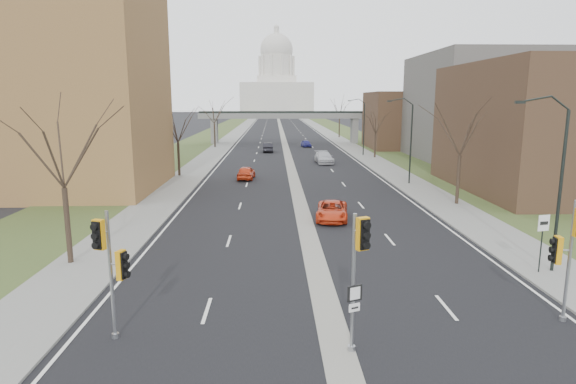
{
  "coord_description": "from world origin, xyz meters",
  "views": [
    {
      "loc": [
        -2.19,
        -16.68,
        8.57
      ],
      "look_at": [
        -1.43,
        8.93,
        3.66
      ],
      "focal_mm": 30.0,
      "sensor_mm": 36.0,
      "label": 1
    }
  ],
  "objects_px": {
    "signal_pole_right": "(569,244)",
    "car_right_near": "(332,211)",
    "car_left_near": "(246,173)",
    "signal_pole_median": "(358,259)",
    "car_left_far": "(268,147)",
    "car_right_mid": "(324,158)",
    "speed_limit_sign": "(542,233)",
    "signal_pole_left": "(111,258)",
    "car_right_far": "(306,143)"
  },
  "relations": [
    {
      "from": "car_left_near",
      "to": "car_right_mid",
      "type": "relative_size",
      "value": 0.79
    },
    {
      "from": "car_right_far",
      "to": "car_left_far",
      "type": "bearing_deg",
      "value": -137.45
    },
    {
      "from": "car_right_near",
      "to": "car_right_mid",
      "type": "height_order",
      "value": "car_right_mid"
    },
    {
      "from": "signal_pole_median",
      "to": "car_left_near",
      "type": "relative_size",
      "value": 1.15
    },
    {
      "from": "car_left_far",
      "to": "car_right_far",
      "type": "height_order",
      "value": "car_left_far"
    },
    {
      "from": "car_left_far",
      "to": "car_right_near",
      "type": "xyz_separation_m",
      "value": [
        5.24,
        -46.89,
        -0.11
      ]
    },
    {
      "from": "speed_limit_sign",
      "to": "car_left_near",
      "type": "distance_m",
      "value": 34.18
    },
    {
      "from": "signal_pole_left",
      "to": "signal_pole_median",
      "type": "relative_size",
      "value": 0.98
    },
    {
      "from": "signal_pole_left",
      "to": "car_right_near",
      "type": "distance_m",
      "value": 20.51
    },
    {
      "from": "signal_pole_left",
      "to": "car_right_far",
      "type": "bearing_deg",
      "value": 99.9
    },
    {
      "from": "car_left_near",
      "to": "car_left_far",
      "type": "bearing_deg",
      "value": -90.09
    },
    {
      "from": "signal_pole_median",
      "to": "car_right_near",
      "type": "xyz_separation_m",
      "value": [
        1.45,
        18.97,
        -2.75
      ]
    },
    {
      "from": "car_right_mid",
      "to": "signal_pole_right",
      "type": "bearing_deg",
      "value": -88.68
    },
    {
      "from": "signal_pole_median",
      "to": "car_left_far",
      "type": "distance_m",
      "value": 66.02
    },
    {
      "from": "signal_pole_median",
      "to": "signal_pole_right",
      "type": "height_order",
      "value": "signal_pole_median"
    },
    {
      "from": "car_right_mid",
      "to": "car_right_near",
      "type": "bearing_deg",
      "value": -98.51
    },
    {
      "from": "signal_pole_left",
      "to": "car_left_near",
      "type": "xyz_separation_m",
      "value": [
        2.67,
        36.25,
        -2.4
      ]
    },
    {
      "from": "signal_pole_left",
      "to": "car_left_far",
      "type": "relative_size",
      "value": 1.02
    },
    {
      "from": "speed_limit_sign",
      "to": "car_left_near",
      "type": "xyz_separation_m",
      "value": [
        -16.27,
        30.02,
        -1.41
      ]
    },
    {
      "from": "signal_pole_median",
      "to": "signal_pole_right",
      "type": "xyz_separation_m",
      "value": [
        8.39,
        2.14,
        -0.23
      ]
    },
    {
      "from": "signal_pole_median",
      "to": "car_left_near",
      "type": "bearing_deg",
      "value": 75.34
    },
    {
      "from": "signal_pole_left",
      "to": "car_right_near",
      "type": "height_order",
      "value": "signal_pole_left"
    },
    {
      "from": "speed_limit_sign",
      "to": "car_left_far",
      "type": "xyz_separation_m",
      "value": [
        -14.23,
        58.43,
        -1.36
      ]
    },
    {
      "from": "car_right_near",
      "to": "car_left_near",
      "type": "bearing_deg",
      "value": 119.42
    },
    {
      "from": "signal_pole_left",
      "to": "speed_limit_sign",
      "type": "height_order",
      "value": "signal_pole_left"
    },
    {
      "from": "speed_limit_sign",
      "to": "signal_pole_right",
      "type": "bearing_deg",
      "value": -123.84
    },
    {
      "from": "signal_pole_right",
      "to": "car_right_mid",
      "type": "height_order",
      "value": "signal_pole_right"
    },
    {
      "from": "car_right_mid",
      "to": "signal_pole_left",
      "type": "bearing_deg",
      "value": -107.99
    },
    {
      "from": "car_left_near",
      "to": "car_right_near",
      "type": "bearing_deg",
      "value": 115.5
    },
    {
      "from": "speed_limit_sign",
      "to": "signal_pole_median",
      "type": "bearing_deg",
      "value": -157.19
    },
    {
      "from": "car_left_far",
      "to": "car_right_far",
      "type": "distance_m",
      "value": 11.02
    },
    {
      "from": "signal_pole_left",
      "to": "car_left_far",
      "type": "distance_m",
      "value": 64.87
    },
    {
      "from": "signal_pole_left",
      "to": "car_left_near",
      "type": "bearing_deg",
      "value": 104.81
    },
    {
      "from": "speed_limit_sign",
      "to": "car_left_near",
      "type": "bearing_deg",
      "value": 105.82
    },
    {
      "from": "car_right_near",
      "to": "car_right_mid",
      "type": "bearing_deg",
      "value": 93.11
    },
    {
      "from": "signal_pole_median",
      "to": "car_left_far",
      "type": "height_order",
      "value": "signal_pole_median"
    },
    {
      "from": "signal_pole_right",
      "to": "car_left_far",
      "type": "distance_m",
      "value": 64.92
    },
    {
      "from": "signal_pole_left",
      "to": "car_right_far",
      "type": "distance_m",
      "value": 74.12
    },
    {
      "from": "signal_pole_right",
      "to": "car_right_near",
      "type": "distance_m",
      "value": 18.37
    },
    {
      "from": "signal_pole_left",
      "to": "car_right_mid",
      "type": "height_order",
      "value": "signal_pole_left"
    },
    {
      "from": "speed_limit_sign",
      "to": "car_right_mid",
      "type": "relative_size",
      "value": 0.54
    },
    {
      "from": "speed_limit_sign",
      "to": "car_left_far",
      "type": "height_order",
      "value": "speed_limit_sign"
    },
    {
      "from": "signal_pole_median",
      "to": "car_right_near",
      "type": "distance_m",
      "value": 19.22
    },
    {
      "from": "signal_pole_median",
      "to": "signal_pole_left",
      "type": "bearing_deg",
      "value": 148.44
    },
    {
      "from": "speed_limit_sign",
      "to": "car_right_far",
      "type": "relative_size",
      "value": 0.77
    },
    {
      "from": "signal_pole_left",
      "to": "signal_pole_median",
      "type": "height_order",
      "value": "signal_pole_median"
    },
    {
      "from": "signal_pole_right",
      "to": "car_left_near",
      "type": "height_order",
      "value": "signal_pole_right"
    },
    {
      "from": "signal_pole_right",
      "to": "car_right_near",
      "type": "height_order",
      "value": "signal_pole_right"
    },
    {
      "from": "signal_pole_left",
      "to": "car_left_near",
      "type": "distance_m",
      "value": 36.43
    },
    {
      "from": "car_left_near",
      "to": "car_right_mid",
      "type": "distance_m",
      "value": 16.62
    }
  ]
}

